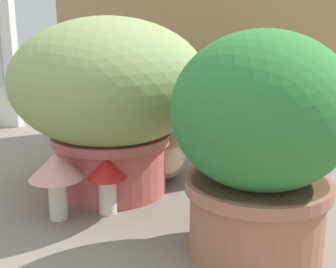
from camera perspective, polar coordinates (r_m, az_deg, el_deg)
The scene contains 7 objects.
ground_plane at distance 1.21m, azimuth -6.92°, elevation -7.92°, with size 6.00×6.00×0.00m, color gray.
cardboard_backdrop at distance 1.63m, azimuth 3.76°, elevation 15.32°, with size 1.13×0.03×0.97m, color #A88155.
grass_planter at distance 1.18m, azimuth -7.51°, elevation 5.12°, with size 0.51×0.51×0.47m.
leafy_planter at distance 0.86m, azimuth 11.77°, elevation -0.56°, with size 0.35×0.35×0.44m.
cat at distance 1.29m, azimuth -0.82°, elevation -0.67°, with size 0.28×0.38×0.32m.
mushroom_ornament_red at distance 1.08m, azimuth -7.84°, elevation -5.35°, with size 0.10×0.10×0.14m.
mushroom_ornament_pink at distance 1.06m, azimuth -14.15°, elevation -4.62°, with size 0.13×0.13×0.16m.
Camera 1 is at (0.50, -1.00, 0.46)m, focal length 47.49 mm.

